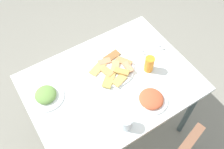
% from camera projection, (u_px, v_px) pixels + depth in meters
% --- Properties ---
extents(ground_plane, '(6.00, 6.00, 0.00)m').
position_uv_depth(ground_plane, '(111.00, 126.00, 2.34)').
color(ground_plane, gray).
extents(dining_table, '(1.15, 0.85, 0.75)m').
position_uv_depth(dining_table, '(111.00, 88.00, 1.80)').
color(dining_table, white).
rests_on(dining_table, ground_plane).
extents(pide_platter, '(0.32, 0.30, 0.04)m').
position_uv_depth(pide_platter, '(113.00, 69.00, 1.78)').
color(pide_platter, white).
rests_on(pide_platter, dining_table).
extents(salad_plate_greens, '(0.24, 0.24, 0.06)m').
position_uv_depth(salad_plate_greens, '(46.00, 95.00, 1.65)').
color(salad_plate_greens, white).
rests_on(salad_plate_greens, dining_table).
extents(salad_plate_rice, '(0.22, 0.22, 0.04)m').
position_uv_depth(salad_plate_rice, '(151.00, 99.00, 1.63)').
color(salad_plate_rice, white).
rests_on(salad_plate_rice, dining_table).
extents(soda_can, '(0.09, 0.09, 0.12)m').
position_uv_depth(soda_can, '(149.00, 64.00, 1.74)').
color(soda_can, orange).
rests_on(soda_can, dining_table).
extents(drinking_glass, '(0.08, 0.08, 0.09)m').
position_uv_depth(drinking_glass, '(126.00, 123.00, 1.50)').
color(drinking_glass, silver).
rests_on(drinking_glass, dining_table).
extents(paper_napkin, '(0.13, 0.13, 0.00)m').
position_uv_depth(paper_napkin, '(152.00, 50.00, 1.89)').
color(paper_napkin, white).
rests_on(paper_napkin, dining_table).
extents(fork, '(0.17, 0.05, 0.00)m').
position_uv_depth(fork, '(151.00, 48.00, 1.90)').
color(fork, silver).
rests_on(fork, paper_napkin).
extents(spoon, '(0.19, 0.06, 0.00)m').
position_uv_depth(spoon, '(154.00, 51.00, 1.88)').
color(spoon, silver).
rests_on(spoon, paper_napkin).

